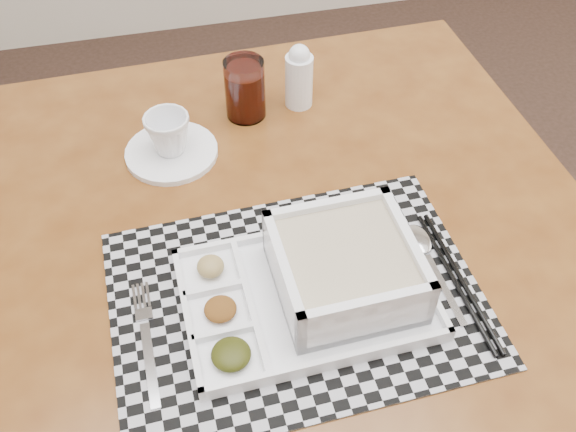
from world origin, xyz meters
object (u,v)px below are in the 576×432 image
Objects in this scene: dining_table at (274,269)px; creamer_bottle at (299,77)px; juice_glass at (245,91)px; serving_tray at (331,278)px; cup at (168,134)px.

creamer_bottle reaches higher than dining_table.
juice_glass reaches higher than dining_table.
serving_tray is at bearing -65.80° from dining_table.
serving_tray is (0.05, -0.11, 0.11)m from dining_table.
dining_table is 9.42× the size of juice_glass.
dining_table is 0.31m from juice_glass.
serving_tray is 4.49× the size of cup.
cup is 0.62× the size of creamer_bottle.
cup reaches higher than dining_table.
cup is 0.25m from creamer_bottle.
serving_tray is 0.37m from cup.
creamer_bottle reaches higher than cup.
juice_glass is at bearing 86.92° from dining_table.
cup is at bearing 118.04° from serving_tray.
juice_glass is 0.10m from creamer_bottle.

